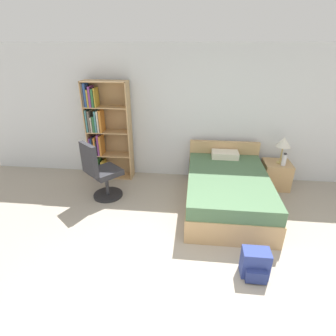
# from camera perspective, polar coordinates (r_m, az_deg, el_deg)

# --- Properties ---
(ground_plane) EXTENTS (14.00, 14.00, 0.00)m
(ground_plane) POSITION_cam_1_polar(r_m,az_deg,el_deg) (3.18, 4.70, -28.60)
(ground_plane) COLOR #A39989
(wall_back) EXTENTS (9.00, 0.06, 2.60)m
(wall_back) POSITION_cam_1_polar(r_m,az_deg,el_deg) (5.26, 6.42, 11.31)
(wall_back) COLOR silver
(wall_back) RESTS_ON ground_plane
(bookshelf) EXTENTS (0.86, 0.31, 1.96)m
(bookshelf) POSITION_cam_1_polar(r_m,az_deg,el_deg) (5.44, -13.99, 7.59)
(bookshelf) COLOR tan
(bookshelf) RESTS_ON ground_plane
(bed) EXTENTS (1.35, 2.05, 0.85)m
(bed) POSITION_cam_1_polar(r_m,az_deg,el_deg) (4.63, 12.65, -4.52)
(bed) COLOR tan
(bed) RESTS_ON ground_plane
(office_chair) EXTENTS (0.71, 0.72, 1.10)m
(office_chair) POSITION_cam_1_polar(r_m,az_deg,el_deg) (4.77, -14.44, -1.08)
(office_chair) COLOR #232326
(office_chair) RESTS_ON ground_plane
(nightstand) EXTENTS (0.50, 0.50, 0.52)m
(nightstand) POSITION_cam_1_polar(r_m,az_deg,el_deg) (5.53, 22.39, -1.35)
(nightstand) COLOR tan
(nightstand) RESTS_ON ground_plane
(table_lamp) EXTENTS (0.27, 0.27, 0.51)m
(table_lamp) POSITION_cam_1_polar(r_m,az_deg,el_deg) (5.28, 23.90, 5.09)
(table_lamp) COLOR tan
(table_lamp) RESTS_ON nightstand
(water_bottle) EXTENTS (0.08, 0.08, 0.24)m
(water_bottle) POSITION_cam_1_polar(r_m,az_deg,el_deg) (5.29, 23.95, 1.67)
(water_bottle) COLOR silver
(water_bottle) RESTS_ON nightstand
(backpack_blue) EXTENTS (0.33, 0.28, 0.37)m
(backpack_blue) POSITION_cam_1_polar(r_m,az_deg,el_deg) (3.52, 18.44, -19.23)
(backpack_blue) COLOR navy
(backpack_blue) RESTS_ON ground_plane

